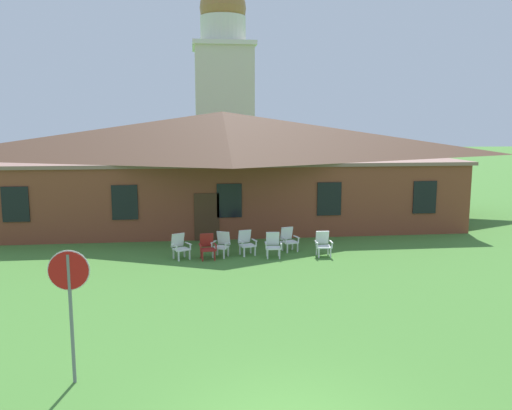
# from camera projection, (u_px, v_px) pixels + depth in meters

# --- Properties ---
(brick_building) EXTENTS (23.37, 10.40, 5.72)m
(brick_building) POSITION_uv_depth(u_px,v_px,m) (223.00, 165.00, 27.84)
(brick_building) COLOR brown
(brick_building) RESTS_ON ground
(dome_tower) EXTENTS (5.18, 5.18, 17.42)m
(dome_tower) POSITION_uv_depth(u_px,v_px,m) (224.00, 90.00, 44.83)
(dome_tower) COLOR beige
(dome_tower) RESTS_ON ground
(stop_sign) EXTENTS (0.81, 0.07, 2.72)m
(stop_sign) POSITION_uv_depth(u_px,v_px,m) (70.00, 289.00, 10.24)
(stop_sign) COLOR slate
(stop_sign) RESTS_ON ground
(lawn_chair_by_porch) EXTENTS (0.82, 0.85, 0.96)m
(lawn_chair_by_porch) POSITION_uv_depth(u_px,v_px,m) (180.00, 246.00, 20.07)
(lawn_chair_by_porch) COLOR silver
(lawn_chair_by_porch) RESTS_ON ground
(lawn_chair_near_door) EXTENTS (0.69, 0.72, 0.96)m
(lawn_chair_near_door) POSITION_uv_depth(u_px,v_px,m) (207.00, 246.00, 20.03)
(lawn_chair_near_door) COLOR maroon
(lawn_chair_near_door) RESTS_ON ground
(lawn_chair_left_end) EXTENTS (0.81, 0.85, 0.96)m
(lawn_chair_left_end) POSITION_uv_depth(u_px,v_px,m) (222.00, 244.00, 20.40)
(lawn_chair_left_end) COLOR silver
(lawn_chair_left_end) RESTS_ON ground
(lawn_chair_middle) EXTENTS (0.75, 0.80, 0.96)m
(lawn_chair_middle) POSITION_uv_depth(u_px,v_px,m) (246.00, 242.00, 20.69)
(lawn_chair_middle) COLOR white
(lawn_chair_middle) RESTS_ON ground
(lawn_chair_right_end) EXTENTS (0.67, 0.70, 0.96)m
(lawn_chair_right_end) POSITION_uv_depth(u_px,v_px,m) (273.00, 244.00, 20.31)
(lawn_chair_right_end) COLOR white
(lawn_chair_right_end) RESTS_ON ground
(lawn_chair_far_side) EXTENTS (0.75, 0.80, 0.96)m
(lawn_chair_far_side) POSITION_uv_depth(u_px,v_px,m) (289.00, 239.00, 21.28)
(lawn_chair_far_side) COLOR white
(lawn_chair_far_side) RESTS_ON ground
(lawn_chair_under_eave) EXTENTS (0.66, 0.69, 0.96)m
(lawn_chair_under_eave) POSITION_uv_depth(u_px,v_px,m) (323.00, 243.00, 20.50)
(lawn_chair_under_eave) COLOR white
(lawn_chair_under_eave) RESTS_ON ground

